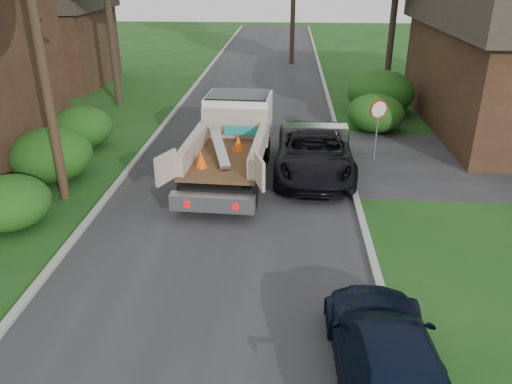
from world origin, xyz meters
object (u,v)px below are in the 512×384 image
object	(u,v)px
flatbed_truck	(234,134)
black_pickup	(315,152)
stop_sign	(378,118)
navy_suv	(388,356)
utility_pole	(37,36)
house_left_far	(45,34)

from	to	relation	value
flatbed_truck	black_pickup	world-z (taller)	flatbed_truck
stop_sign	black_pickup	distance (m)	2.88
black_pickup	navy_suv	xyz separation A→B (m)	(0.87, -10.21, -0.15)
flatbed_truck	utility_pole	bearing A→B (deg)	-148.45
house_left_far	navy_suv	world-z (taller)	house_left_far
utility_pole	navy_suv	xyz separation A→B (m)	(9.17, -7.48, -4.49)
flatbed_truck	black_pickup	size ratio (longest dim) A/B	1.16
flatbed_truck	black_pickup	distance (m)	3.03
black_pickup	navy_suv	distance (m)	10.24
utility_pole	black_pickup	world-z (taller)	utility_pole
house_left_far	black_pickup	size ratio (longest dim) A/B	1.26
utility_pole	house_left_far	bearing A→B (deg)	115.23
stop_sign	house_left_far	world-z (taller)	house_left_far
flatbed_truck	black_pickup	xyz separation A→B (m)	(2.97, -0.18, -0.57)
stop_sign	navy_suv	world-z (taller)	stop_sign
stop_sign	house_left_far	xyz separation A→B (m)	(-18.70, 13.00, 1.27)
black_pickup	flatbed_truck	bearing A→B (deg)	178.23
house_left_far	black_pickup	xyz separation A→B (m)	(16.31, -14.29, -2.22)
utility_pole	navy_suv	distance (m)	12.65
stop_sign	utility_pole	xyz separation A→B (m)	(-10.68, -4.02, 3.40)
stop_sign	black_pickup	xyz separation A→B (m)	(-2.39, -1.29, -0.94)
stop_sign	black_pickup	world-z (taller)	stop_sign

